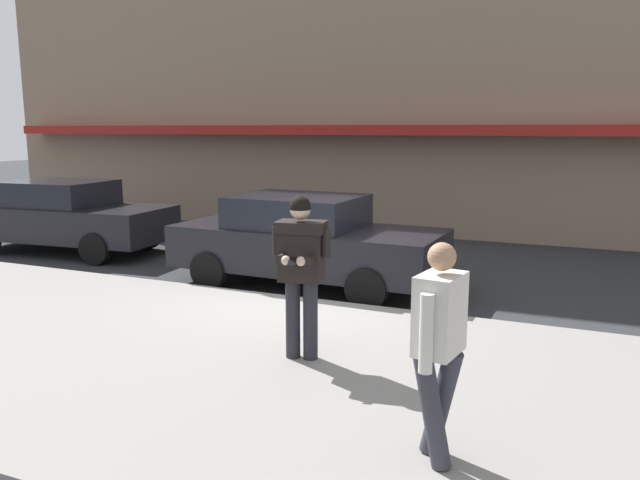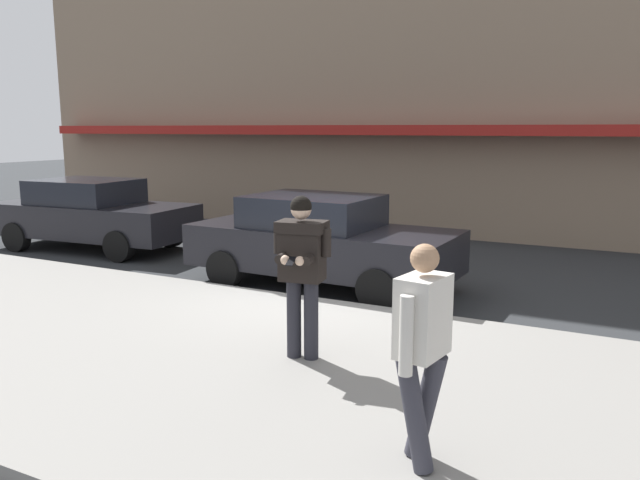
{
  "view_description": "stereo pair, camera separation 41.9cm",
  "coord_description": "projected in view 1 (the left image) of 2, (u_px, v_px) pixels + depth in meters",
  "views": [
    {
      "loc": [
        3.77,
        -8.43,
        2.65
      ],
      "look_at": [
        1.22,
        -2.53,
        1.49
      ],
      "focal_mm": 35.0,
      "sensor_mm": 36.0,
      "label": 1
    },
    {
      "loc": [
        4.15,
        -8.25,
        2.65
      ],
      "look_at": [
        1.22,
        -2.53,
        1.49
      ],
      "focal_mm": 35.0,
      "sensor_mm": 36.0,
      "label": 2
    }
  ],
  "objects": [
    {
      "name": "ground_plane",
      "position": [
        312.0,
        303.0,
        9.56
      ],
      "size": [
        80.0,
        80.0,
        0.0
      ],
      "primitive_type": "plane",
      "color": "#2B2D30"
    },
    {
      "name": "parked_sedan_mid",
      "position": [
        305.0,
        240.0,
        10.45
      ],
      "size": [
        4.55,
        2.03,
        1.54
      ],
      "color": "black",
      "rests_on": "ground"
    },
    {
      "name": "man_texting_on_phone",
      "position": [
        301.0,
        260.0,
        6.7
      ],
      "size": [
        0.64,
        0.62,
        1.81
      ],
      "color": "#23232B",
      "rests_on": "sidewalk"
    },
    {
      "name": "pedestrian_in_light_coat",
      "position": [
        439.0,
        339.0,
        4.62
      ],
      "size": [
        0.37,
        0.59,
        1.7
      ],
      "color": "#33333D",
      "rests_on": "sidewalk"
    },
    {
      "name": "parked_sedan_near",
      "position": [
        65.0,
        216.0,
        13.37
      ],
      "size": [
        4.62,
        2.18,
        1.54
      ],
      "color": "black",
      "rests_on": "ground"
    },
    {
      "name": "sidewalk",
      "position": [
        289.0,
        376.0,
        6.58
      ],
      "size": [
        32.0,
        5.3,
        0.14
      ],
      "primitive_type": "cube",
      "color": "gray",
      "rests_on": "ground"
    },
    {
      "name": "curb_paint_line",
      "position": [
        375.0,
        310.0,
        9.21
      ],
      "size": [
        28.0,
        0.12,
        0.01
      ],
      "primitive_type": "cube",
      "color": "silver",
      "rests_on": "ground"
    }
  ]
}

